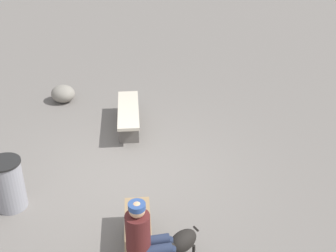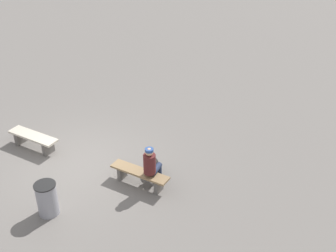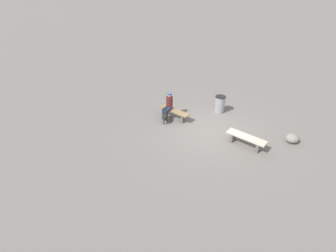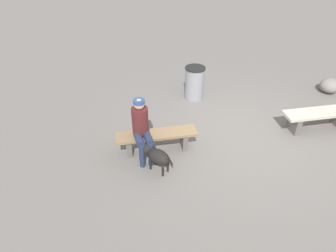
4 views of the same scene
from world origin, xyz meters
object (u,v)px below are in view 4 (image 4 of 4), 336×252
at_px(seated_person, 141,126).
at_px(trash_bin, 194,83).
at_px(bench_left, 319,116).
at_px(bench_right, 157,138).
at_px(dog, 156,155).
at_px(boulder, 330,86).

relative_size(seated_person, trash_bin, 1.45).
xyz_separation_m(bench_left, seated_person, (4.00, 0.17, 0.39)).
relative_size(bench_left, bench_right, 1.00).
distance_m(bench_right, seated_person, 0.51).
bearing_deg(trash_bin, bench_left, 141.00).
xyz_separation_m(dog, trash_bin, (-1.43, -2.55, 0.09)).
distance_m(bench_left, bench_right, 3.70).
bearing_deg(bench_left, dog, 9.91).
height_order(seated_person, dog, seated_person).
height_order(trash_bin, boulder, trash_bin).
distance_m(seated_person, trash_bin, 2.67).
relative_size(bench_left, trash_bin, 1.90).
height_order(dog, boulder, dog).
bearing_deg(bench_right, trash_bin, -123.09).
relative_size(bench_right, trash_bin, 1.90).
xyz_separation_m(seated_person, boulder, (-5.38, -1.67, -0.52)).
distance_m(seated_person, boulder, 5.66).
bearing_deg(bench_right, bench_left, -178.25).
height_order(bench_left, trash_bin, trash_bin).
bearing_deg(bench_right, boulder, -162.22).
bearing_deg(bench_right, dog, 79.92).
bearing_deg(bench_left, trash_bin, -38.52).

